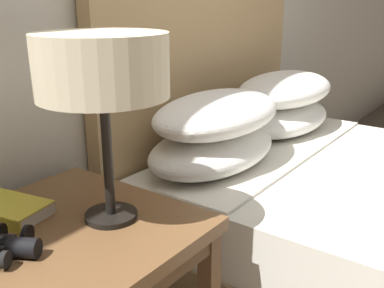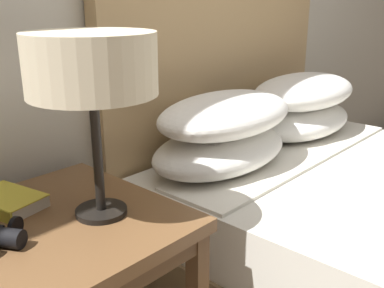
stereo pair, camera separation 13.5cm
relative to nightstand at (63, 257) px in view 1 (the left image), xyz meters
name	(u,v)px [view 1 (the left image)]	position (x,y,z in m)	size (l,w,h in m)	color
nightstand	(63,257)	(0.00, 0.00, 0.00)	(0.58, 0.58, 0.57)	brown
bed	(384,220)	(1.02, -0.51, -0.18)	(1.39, 1.89, 1.34)	olive
table_lamp	(102,69)	(0.11, -0.06, 0.45)	(0.30, 0.30, 0.45)	black
book_on_nightstand	(9,210)	(-0.03, 0.15, 0.09)	(0.16, 0.21, 0.04)	silver
binoculars_pair	(3,246)	(-0.14, 0.00, 0.10)	(0.16, 0.16, 0.05)	black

